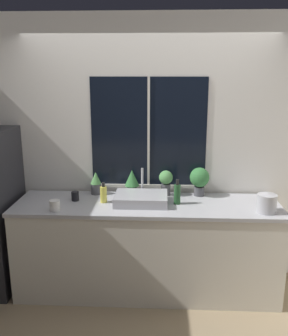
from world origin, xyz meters
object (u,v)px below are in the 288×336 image
at_px(sink, 141,198).
at_px(bottle_tall, 177,194).
at_px(soap_bottle, 104,194).
at_px(mug_white, 55,205).
at_px(potted_plant_far_right, 199,179).
at_px(potted_plant_center_left, 132,180).
at_px(mug_black, 75,196).
at_px(kettle, 267,203).
at_px(potted_plant_far_left, 96,183).
at_px(potted_plant_center_right, 166,181).

distance_m(sink, bottle_tall, 0.35).
bearing_deg(bottle_tall, soap_bottle, 179.35).
bearing_deg(soap_bottle, mug_white, -148.88).
relative_size(potted_plant_far_right, soap_bottle, 1.46).
distance_m(potted_plant_center_left, mug_black, 0.59).
bearing_deg(soap_bottle, potted_plant_far_right, 15.00).
distance_m(potted_plant_far_right, soap_bottle, 0.98).
height_order(bottle_tall, kettle, bottle_tall).
distance_m(sink, mug_black, 0.65).
relative_size(potted_plant_far_left, kettle, 1.25).
xyz_separation_m(potted_plant_center_left, potted_plant_center_right, (0.35, -0.00, 0.00)).
distance_m(mug_black, kettle, 1.80).
distance_m(potted_plant_far_left, bottle_tall, 0.86).
height_order(potted_plant_far_right, kettle, potted_plant_far_right).
relative_size(sink, potted_plant_far_left, 2.17).
distance_m(potted_plant_far_left, potted_plant_center_right, 0.72).
relative_size(sink, kettle, 2.71).
distance_m(potted_plant_far_left, potted_plant_far_right, 1.06).
bearing_deg(sink, mug_black, 176.46).
relative_size(potted_plant_center_left, soap_bottle, 1.29).
relative_size(mug_black, mug_white, 0.92).
height_order(sink, soap_bottle, sink).
height_order(potted_plant_far_right, soap_bottle, potted_plant_far_right).
bearing_deg(potted_plant_far_left, potted_plant_center_right, 0.00).
bearing_deg(mug_black, potted_plant_center_right, 13.68).
bearing_deg(potted_plant_far_right, bottle_tall, -131.88).
bearing_deg(bottle_tall, mug_black, 177.47).
distance_m(potted_plant_far_right, mug_black, 1.25).
bearing_deg(kettle, mug_black, 172.68).
height_order(potted_plant_far_left, potted_plant_center_right, potted_plant_center_right).
relative_size(bottle_tall, mug_white, 2.45).
height_order(sink, potted_plant_center_left, sink).
height_order(potted_plant_center_right, soap_bottle, potted_plant_center_right).
relative_size(potted_plant_center_right, soap_bottle, 1.29).
height_order(potted_plant_center_left, bottle_tall, potted_plant_center_left).
distance_m(potted_plant_center_right, soap_bottle, 0.65).
height_order(potted_plant_far_left, potted_plant_far_right, potted_plant_far_right).
height_order(sink, potted_plant_far_right, same).
bearing_deg(potted_plant_center_right, mug_white, -153.72).
xyz_separation_m(potted_plant_center_right, bottle_tall, (0.11, -0.26, -0.05)).
bearing_deg(potted_plant_center_left, soap_bottle, -135.36).
relative_size(potted_plant_far_left, mug_black, 2.55).
relative_size(potted_plant_far_left, bottle_tall, 0.96).
distance_m(soap_bottle, mug_black, 0.29).
xyz_separation_m(sink, mug_black, (-0.65, 0.04, -0.00)).
xyz_separation_m(sink, potted_plant_center_right, (0.24, 0.26, 0.11)).
bearing_deg(bottle_tall, potted_plant_center_right, 112.23).
bearing_deg(mug_black, bottle_tall, -2.53).
bearing_deg(soap_bottle, mug_black, 172.86).
bearing_deg(mug_black, soap_bottle, -7.14).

